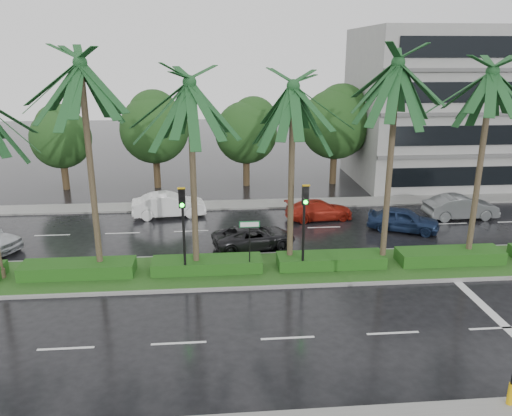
{
  "coord_description": "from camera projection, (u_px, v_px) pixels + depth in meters",
  "views": [
    {
      "loc": [
        -2.56,
        -21.02,
        10.07
      ],
      "look_at": [
        -0.62,
        1.5,
        3.05
      ],
      "focal_mm": 35.0,
      "sensor_mm": 36.0,
      "label": 1
    }
  ],
  "objects": [
    {
      "name": "lane_markings",
      "position": [
        338.0,
        281.0,
        23.04
      ],
      "size": [
        34.0,
        13.06,
        0.01
      ],
      "color": "silver",
      "rests_on": "ground"
    },
    {
      "name": "car_red",
      "position": [
        319.0,
        210.0,
        31.5
      ],
      "size": [
        2.14,
        4.41,
        1.24
      ],
      "primitive_type": "imported",
      "rotation": [
        0.0,
        0.0,
        1.67
      ],
      "color": "#9F1D11",
      "rests_on": "ground"
    },
    {
      "name": "car_blue",
      "position": [
        403.0,
        220.0,
        29.41
      ],
      "size": [
        3.19,
        4.42,
        1.4
      ],
      "primitive_type": "imported",
      "rotation": [
        0.0,
        0.0,
        1.15
      ],
      "color": "#1A2A4E",
      "rests_on": "ground"
    },
    {
      "name": "signal_median_left",
      "position": [
        183.0,
        219.0,
        22.26
      ],
      "size": [
        0.34,
        0.42,
        4.36
      ],
      "color": "black",
      "rests_on": "median"
    },
    {
      "name": "car_white",
      "position": [
        169.0,
        205.0,
        32.02
      ],
      "size": [
        2.12,
        4.8,
        1.53
      ],
      "primitive_type": "imported",
      "rotation": [
        0.0,
        0.0,
        1.68
      ],
      "color": "white",
      "rests_on": "ground"
    },
    {
      "name": "bg_trees",
      "position": [
        256.0,
        126.0,
        38.61
      ],
      "size": [
        32.7,
        5.46,
        7.89
      ],
      "color": "#3B281A",
      "rests_on": "ground"
    },
    {
      "name": "ground",
      "position": [
        272.0,
        280.0,
        23.2
      ],
      "size": [
        120.0,
        120.0,
        0.0
      ],
      "primitive_type": "plane",
      "color": "black",
      "rests_on": "ground"
    },
    {
      "name": "median",
      "position": [
        270.0,
        269.0,
        24.13
      ],
      "size": [
        36.0,
        4.0,
        0.15
      ],
      "color": "gray",
      "rests_on": "ground"
    },
    {
      "name": "far_sidewalk",
      "position": [
        252.0,
        204.0,
        34.6
      ],
      "size": [
        40.0,
        2.0,
        0.12
      ],
      "primitive_type": "cube",
      "color": "slate",
      "rests_on": "ground"
    },
    {
      "name": "car_darkgrey",
      "position": [
        254.0,
        237.0,
        26.84
      ],
      "size": [
        3.01,
        4.82,
        1.24
      ],
      "primitive_type": "imported",
      "rotation": [
        0.0,
        0.0,
        1.8
      ],
      "color": "black",
      "rests_on": "ground"
    },
    {
      "name": "street_sign",
      "position": [
        250.0,
        234.0,
        22.94
      ],
      "size": [
        0.95,
        0.09,
        2.6
      ],
      "color": "black",
      "rests_on": "median"
    },
    {
      "name": "palm_row",
      "position": [
        242.0,
        93.0,
        21.56
      ],
      "size": [
        26.3,
        4.2,
        10.36
      ],
      "color": "#3D3423",
      "rests_on": "median"
    },
    {
      "name": "signal_median_right",
      "position": [
        304.0,
        216.0,
        22.72
      ],
      "size": [
        0.34,
        0.42,
        4.36
      ],
      "color": "black",
      "rests_on": "median"
    },
    {
      "name": "car_grey",
      "position": [
        461.0,
        207.0,
        31.63
      ],
      "size": [
        1.73,
        4.6,
        1.5
      ],
      "primitive_type": "imported",
      "rotation": [
        0.0,
        0.0,
        1.6
      ],
      "color": "#585B5D",
      "rests_on": "ground"
    },
    {
      "name": "building",
      "position": [
        457.0,
        107.0,
        39.94
      ],
      "size": [
        16.0,
        10.0,
        12.0
      ],
      "primitive_type": "cube",
      "color": "gray",
      "rests_on": "ground"
    },
    {
      "name": "hedge",
      "position": [
        270.0,
        262.0,
        24.02
      ],
      "size": [
        35.2,
        1.4,
        0.6
      ],
      "color": "#244E16",
      "rests_on": "median"
    }
  ]
}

